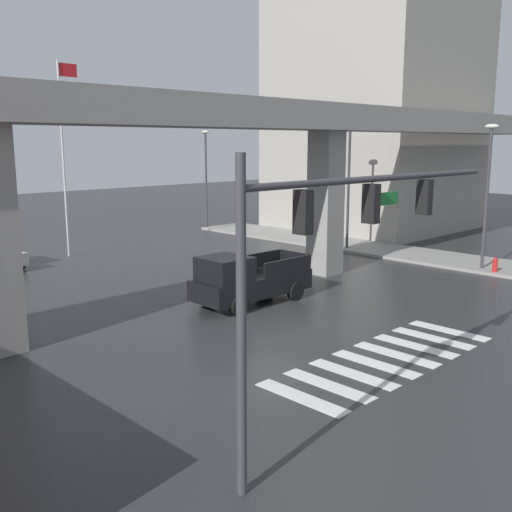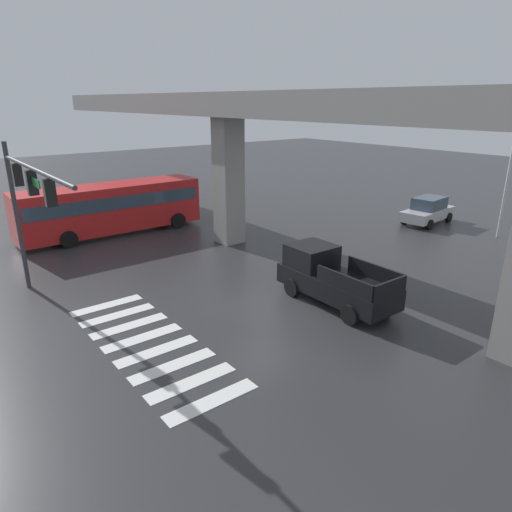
{
  "view_description": "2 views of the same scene",
  "coord_description": "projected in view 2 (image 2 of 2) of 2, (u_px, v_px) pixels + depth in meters",
  "views": [
    {
      "loc": [
        -14.55,
        -13.91,
        6.36
      ],
      "look_at": [
        -0.57,
        0.26,
        2.54
      ],
      "focal_mm": 41.62,
      "sensor_mm": 36.0,
      "label": 1
    },
    {
      "loc": [
        12.74,
        -10.09,
        7.72
      ],
      "look_at": [
        0.19,
        -0.32,
        2.25
      ],
      "focal_mm": 31.86,
      "sensor_mm": 36.0,
      "label": 2
    }
  ],
  "objects": [
    {
      "name": "city_bus",
      "position": [
        111.0,
        206.0,
        27.19
      ],
      "size": [
        2.83,
        10.81,
        2.99
      ],
      "color": "red",
      "rests_on": "ground"
    },
    {
      "name": "elevated_overpass",
      "position": [
        341.0,
        118.0,
        17.96
      ],
      "size": [
        58.99,
        2.6,
        8.12
      ],
      "color": "gray",
      "rests_on": "ground"
    },
    {
      "name": "pickup_truck",
      "position": [
        331.0,
        278.0,
        18.15
      ],
      "size": [
        5.13,
        2.14,
        2.08
      ],
      "color": "black",
      "rests_on": "ground"
    },
    {
      "name": "crosswalk_stripes",
      "position": [
        149.0,
        344.0,
        15.15
      ],
      "size": [
        8.25,
        2.8,
        0.01
      ],
      "color": "silver",
      "rests_on": "ground"
    },
    {
      "name": "traffic_signal_mast",
      "position": [
        27.0,
        193.0,
        16.33
      ],
      "size": [
        8.69,
        0.32,
        6.2
      ],
      "color": "#38383D",
      "rests_on": "ground"
    },
    {
      "name": "sedan_silver",
      "position": [
        428.0,
        210.0,
        29.86
      ],
      "size": [
        2.27,
        4.45,
        1.72
      ],
      "color": "#A8AAAF",
      "rests_on": "ground"
    },
    {
      "name": "ground_plane",
      "position": [
        259.0,
        307.0,
        17.88
      ],
      "size": [
        120.0,
        120.0,
        0.0
      ],
      "primitive_type": "plane",
      "color": "#2D2D30"
    }
  ]
}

